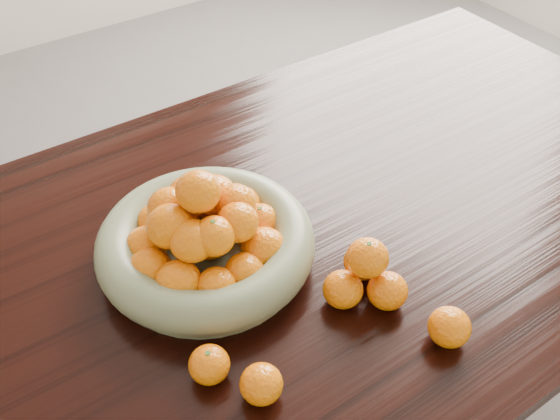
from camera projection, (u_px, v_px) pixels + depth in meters
dining_table at (276, 267)px, 1.22m from camera, size 2.00×1.00×0.75m
fruit_bowl at (205, 239)px, 1.08m from camera, size 0.38×0.38×0.19m
orange_pyramid at (365, 274)px, 1.03m from camera, size 0.13×0.14×0.12m
loose_orange_0 at (209, 365)px, 0.92m from camera, size 0.06×0.06×0.06m
loose_orange_1 at (261, 384)px, 0.89m from camera, size 0.06×0.06×0.06m
loose_orange_2 at (449, 327)px, 0.97m from camera, size 0.07×0.07×0.06m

